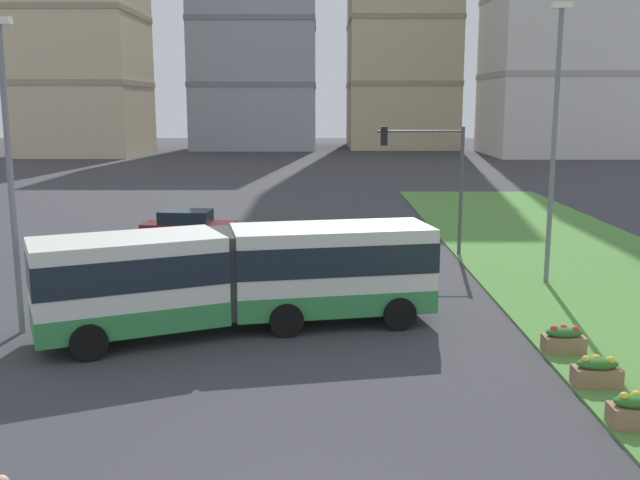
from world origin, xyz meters
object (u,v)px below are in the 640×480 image
articulated_bus (243,276)px  car_maroon_sedan (190,227)px  streetlight_median (556,136)px  flower_planter_1 (638,410)px  flower_planter_2 (599,372)px  streetlight_left (11,165)px  traffic_light_far_right (435,167)px  flower_planter_3 (566,339)px  apartment_tower_westcentre (256,26)px

articulated_bus → car_maroon_sedan: size_ratio=2.63×
car_maroon_sedan → streetlight_median: 17.62m
flower_planter_1 → articulated_bus: bearing=142.6°
car_maroon_sedan → flower_planter_2: size_ratio=4.12×
flower_planter_1 → flower_planter_2: bearing=90.0°
car_maroon_sedan → streetlight_left: streetlight_left is taller
traffic_light_far_right → streetlight_left: 17.66m
flower_planter_1 → streetlight_median: bearing=81.3°
flower_planter_1 → streetlight_median: streetlight_median is taller
flower_planter_1 → streetlight_left: 17.35m
flower_planter_3 → apartment_tower_westcentre: apartment_tower_westcentre is taller
flower_planter_1 → streetlight_left: bearing=156.9°
flower_planter_1 → flower_planter_3: 4.62m
apartment_tower_westcentre → articulated_bus: bearing=-85.4°
flower_planter_2 → streetlight_median: size_ratio=0.11×
articulated_bus → apartment_tower_westcentre: size_ratio=0.34×
traffic_light_far_right → streetlight_median: (3.56, -5.19, 1.60)m
car_maroon_sedan → flower_planter_2: (12.94, -18.43, -0.33)m
flower_planter_3 → apartment_tower_westcentre: (-16.00, 90.80, 17.10)m
articulated_bus → flower_planter_2: articulated_bus is taller
flower_planter_3 → streetlight_median: size_ratio=0.11×
streetlight_median → flower_planter_2: bearing=-100.5°
flower_planter_2 → apartment_tower_westcentre: apartment_tower_westcentre is taller
flower_planter_3 → traffic_light_far_right: size_ratio=0.19×
flower_planter_3 → flower_planter_2: bearing=-90.0°
traffic_light_far_right → streetlight_median: bearing=-55.5°
car_maroon_sedan → streetlight_median: streetlight_median is taller
traffic_light_far_right → flower_planter_1: bearing=-84.6°
streetlight_median → apartment_tower_westcentre: size_ratio=0.29×
flower_planter_1 → traffic_light_far_right: (-1.66, 17.61, 3.50)m
articulated_bus → streetlight_median: (10.82, 5.60, 3.87)m
articulated_bus → traffic_light_far_right: bearing=56.1°
articulated_bus → flower_planter_1: 11.30m
flower_planter_2 → streetlight_left: (-15.40, 4.35, 4.52)m
flower_planter_3 → traffic_light_far_right: bearing=97.3°
car_maroon_sedan → streetlight_median: bearing=-29.0°
flower_planter_2 → streetlight_left: streetlight_left is taller
traffic_light_far_right → apartment_tower_westcentre: size_ratio=0.16×
streetlight_median → apartment_tower_westcentre: 85.74m
car_maroon_sedan → apartment_tower_westcentre: (-3.06, 74.77, 16.77)m
car_maroon_sedan → flower_planter_2: 22.52m
flower_planter_2 → traffic_light_far_right: traffic_light_far_right is taller
articulated_bus → streetlight_left: (-6.49, -0.26, 3.30)m
articulated_bus → flower_planter_1: articulated_bus is taller
flower_planter_3 → streetlight_median: (1.90, 7.81, 5.10)m
traffic_light_far_right → streetlight_left: (-13.74, -11.05, 1.03)m
streetlight_median → flower_planter_3: bearing=-103.7°
articulated_bus → flower_planter_1: (8.92, -6.83, -1.23)m
flower_planter_1 → traffic_light_far_right: bearing=95.4°
streetlight_left → apartment_tower_westcentre: bearing=90.4°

